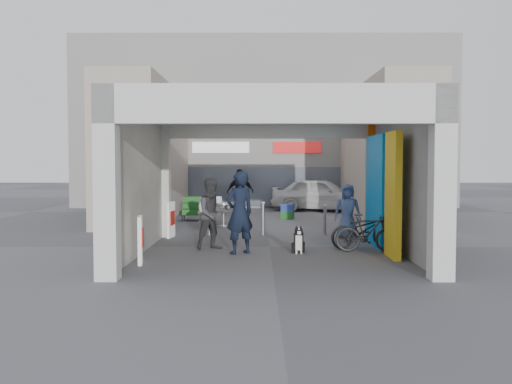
{
  "coord_description": "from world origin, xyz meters",
  "views": [
    {
      "loc": [
        -0.29,
        -14.18,
        2.12
      ],
      "look_at": [
        -0.34,
        1.0,
        1.33
      ],
      "focal_mm": 40.0,
      "sensor_mm": 36.0,
      "label": 1
    }
  ],
  "objects_px": {
    "man_with_dog": "(240,213)",
    "cafe_set": "(221,215)",
    "produce_stand": "(198,211)",
    "bicycle_front": "(363,230)",
    "bicycle_rear": "(368,233)",
    "man_back_turned": "(213,214)",
    "man_elderly": "(347,211)",
    "white_van": "(321,194)",
    "border_collie": "(298,242)",
    "man_crates": "(240,192)"
  },
  "relations": [
    {
      "from": "man_back_turned",
      "to": "man_elderly",
      "type": "distance_m",
      "value": 4.13
    },
    {
      "from": "man_elderly",
      "to": "bicycle_front",
      "type": "distance_m",
      "value": 1.85
    },
    {
      "from": "cafe_set",
      "to": "white_van",
      "type": "distance_m",
      "value": 6.82
    },
    {
      "from": "man_elderly",
      "to": "man_crates",
      "type": "distance_m",
      "value": 7.6
    },
    {
      "from": "white_van",
      "to": "man_back_turned",
      "type": "bearing_deg",
      "value": 178.39
    },
    {
      "from": "man_back_turned",
      "to": "bicycle_rear",
      "type": "relative_size",
      "value": 1.14
    },
    {
      "from": "cafe_set",
      "to": "bicycle_rear",
      "type": "distance_m",
      "value": 6.99
    },
    {
      "from": "man_with_dog",
      "to": "white_van",
      "type": "bearing_deg",
      "value": -136.17
    },
    {
      "from": "border_collie",
      "to": "man_back_turned",
      "type": "bearing_deg",
      "value": -177.28
    },
    {
      "from": "man_elderly",
      "to": "produce_stand",
      "type": "bearing_deg",
      "value": 136.46
    },
    {
      "from": "man_back_turned",
      "to": "white_van",
      "type": "height_order",
      "value": "man_back_turned"
    },
    {
      "from": "man_back_turned",
      "to": "cafe_set",
      "type": "bearing_deg",
      "value": 63.9
    },
    {
      "from": "cafe_set",
      "to": "man_elderly",
      "type": "relative_size",
      "value": 1.02
    },
    {
      "from": "border_collie",
      "to": "bicycle_front",
      "type": "relative_size",
      "value": 0.38
    },
    {
      "from": "cafe_set",
      "to": "man_crates",
      "type": "bearing_deg",
      "value": 81.04
    },
    {
      "from": "cafe_set",
      "to": "border_collie",
      "type": "bearing_deg",
      "value": -69.7
    },
    {
      "from": "bicycle_front",
      "to": "white_van",
      "type": "height_order",
      "value": "white_van"
    },
    {
      "from": "border_collie",
      "to": "man_back_turned",
      "type": "relative_size",
      "value": 0.38
    },
    {
      "from": "man_elderly",
      "to": "man_back_turned",
      "type": "bearing_deg",
      "value": -148.34
    },
    {
      "from": "man_back_turned",
      "to": "border_collie",
      "type": "bearing_deg",
      "value": -44.3
    },
    {
      "from": "man_crates",
      "to": "bicycle_rear",
      "type": "relative_size",
      "value": 1.22
    },
    {
      "from": "man_elderly",
      "to": "bicycle_front",
      "type": "bearing_deg",
      "value": -84.69
    },
    {
      "from": "border_collie",
      "to": "bicycle_front",
      "type": "bearing_deg",
      "value": 45.22
    },
    {
      "from": "produce_stand",
      "to": "man_back_turned",
      "type": "height_order",
      "value": "man_back_turned"
    },
    {
      "from": "man_back_turned",
      "to": "white_van",
      "type": "bearing_deg",
      "value": 42.68
    },
    {
      "from": "man_elderly",
      "to": "man_crates",
      "type": "height_order",
      "value": "man_crates"
    },
    {
      "from": "produce_stand",
      "to": "man_elderly",
      "type": "relative_size",
      "value": 0.86
    },
    {
      "from": "cafe_set",
      "to": "man_back_turned",
      "type": "height_order",
      "value": "man_back_turned"
    },
    {
      "from": "border_collie",
      "to": "man_back_turned",
      "type": "height_order",
      "value": "man_back_turned"
    },
    {
      "from": "produce_stand",
      "to": "man_elderly",
      "type": "distance_m",
      "value": 6.73
    },
    {
      "from": "cafe_set",
      "to": "man_with_dog",
      "type": "xyz_separation_m",
      "value": [
        0.84,
        -6.07,
        0.63
      ]
    },
    {
      "from": "border_collie",
      "to": "bicycle_front",
      "type": "distance_m",
      "value": 1.84
    },
    {
      "from": "man_with_dog",
      "to": "cafe_set",
      "type": "bearing_deg",
      "value": -112.96
    },
    {
      "from": "cafe_set",
      "to": "border_collie",
      "type": "relative_size",
      "value": 2.36
    },
    {
      "from": "cafe_set",
      "to": "white_van",
      "type": "relative_size",
      "value": 0.36
    },
    {
      "from": "produce_stand",
      "to": "man_elderly",
      "type": "height_order",
      "value": "man_elderly"
    },
    {
      "from": "border_collie",
      "to": "cafe_set",
      "type": "bearing_deg",
      "value": 129.5
    },
    {
      "from": "produce_stand",
      "to": "bicycle_rear",
      "type": "bearing_deg",
      "value": -66.88
    },
    {
      "from": "white_van",
      "to": "bicycle_front",
      "type": "bearing_deg",
      "value": -162.94
    },
    {
      "from": "man_elderly",
      "to": "bicycle_rear",
      "type": "relative_size",
      "value": 1.0
    },
    {
      "from": "bicycle_rear",
      "to": "white_van",
      "type": "relative_size",
      "value": 0.36
    },
    {
      "from": "produce_stand",
      "to": "bicycle_front",
      "type": "bearing_deg",
      "value": -64.38
    },
    {
      "from": "man_elderly",
      "to": "border_collie",
      "type": "bearing_deg",
      "value": -118.22
    },
    {
      "from": "cafe_set",
      "to": "man_with_dog",
      "type": "relative_size",
      "value": 0.81
    },
    {
      "from": "cafe_set",
      "to": "bicycle_rear",
      "type": "xyz_separation_m",
      "value": [
        3.86,
        -5.83,
        0.13
      ]
    },
    {
      "from": "border_collie",
      "to": "man_with_dog",
      "type": "height_order",
      "value": "man_with_dog"
    },
    {
      "from": "man_with_dog",
      "to": "bicycle_front",
      "type": "height_order",
      "value": "man_with_dog"
    },
    {
      "from": "cafe_set",
      "to": "bicycle_rear",
      "type": "bearing_deg",
      "value": -56.49
    },
    {
      "from": "man_with_dog",
      "to": "white_van",
      "type": "relative_size",
      "value": 0.45
    },
    {
      "from": "man_back_turned",
      "to": "bicycle_rear",
      "type": "height_order",
      "value": "man_back_turned"
    }
  ]
}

